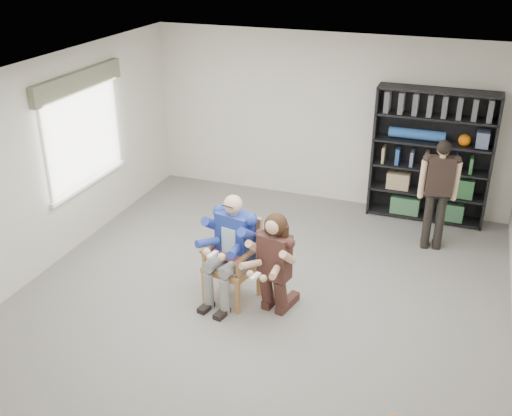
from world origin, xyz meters
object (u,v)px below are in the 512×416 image
at_px(armchair, 232,260).
at_px(seated_man, 231,249).
at_px(kneeling_woman, 273,266).
at_px(standing_man, 437,196).
at_px(bookshelf, 431,157).

height_order(armchair, seated_man, seated_man).
bearing_deg(kneeling_woman, standing_man, 67.10).
xyz_separation_m(armchair, bookshelf, (2.03, 3.20, 0.51)).
height_order(seated_man, bookshelf, bookshelf).
xyz_separation_m(armchair, kneeling_woman, (0.58, -0.12, 0.10)).
relative_size(armchair, bookshelf, 0.52).
relative_size(bookshelf, standing_man, 1.27).
xyz_separation_m(armchair, standing_man, (2.23, 2.21, 0.28)).
distance_m(bookshelf, standing_man, 1.04).
bearing_deg(seated_man, armchair, 0.00).
xyz_separation_m(seated_man, bookshelf, (2.03, 3.20, 0.34)).
bearing_deg(seated_man, standing_man, 57.16).
distance_m(armchair, seated_man, 0.16).
bearing_deg(standing_man, seated_man, -145.21).
height_order(kneeling_woman, bookshelf, bookshelf).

